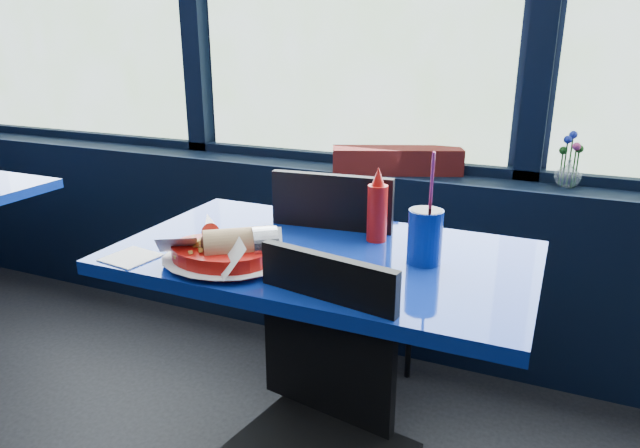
{
  "coord_description": "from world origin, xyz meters",
  "views": [
    {
      "loc": [
        0.92,
        0.57,
        1.35
      ],
      "look_at": [
        0.3,
        1.98,
        0.84
      ],
      "focal_mm": 32.0,
      "sensor_mm": 36.0,
      "label": 1
    }
  ],
  "objects_px": {
    "chair_near_front": "(316,417)",
    "ketchup_bottle": "(377,209)",
    "near_table": "(323,307)",
    "food_basket": "(223,252)",
    "soda_cup": "(425,235)",
    "planter_box": "(397,160)",
    "flower_vase": "(568,170)",
    "chair_near_back": "(347,276)"
  },
  "relations": [
    {
      "from": "chair_near_front",
      "to": "ketchup_bottle",
      "type": "xyz_separation_m",
      "value": [
        -0.04,
        0.55,
        0.36
      ]
    },
    {
      "from": "near_table",
      "to": "chair_near_front",
      "type": "relative_size",
      "value": 1.39
    },
    {
      "from": "food_basket",
      "to": "soda_cup",
      "type": "relative_size",
      "value": 1.06
    },
    {
      "from": "planter_box",
      "to": "flower_vase",
      "type": "height_order",
      "value": "flower_vase"
    },
    {
      "from": "ketchup_bottle",
      "to": "soda_cup",
      "type": "distance_m",
      "value": 0.21
    },
    {
      "from": "flower_vase",
      "to": "food_basket",
      "type": "height_order",
      "value": "flower_vase"
    },
    {
      "from": "flower_vase",
      "to": "planter_box",
      "type": "bearing_deg",
      "value": -176.19
    },
    {
      "from": "chair_near_front",
      "to": "planter_box",
      "type": "distance_m",
      "value": 1.3
    },
    {
      "from": "food_basket",
      "to": "ketchup_bottle",
      "type": "height_order",
      "value": "ketchup_bottle"
    },
    {
      "from": "flower_vase",
      "to": "ketchup_bottle",
      "type": "height_order",
      "value": "flower_vase"
    },
    {
      "from": "chair_near_front",
      "to": "chair_near_back",
      "type": "bearing_deg",
      "value": 115.62
    },
    {
      "from": "food_basket",
      "to": "ketchup_bottle",
      "type": "relative_size",
      "value": 1.47
    },
    {
      "from": "near_table",
      "to": "flower_vase",
      "type": "bearing_deg",
      "value": 54.42
    },
    {
      "from": "near_table",
      "to": "planter_box",
      "type": "height_order",
      "value": "planter_box"
    },
    {
      "from": "chair_near_back",
      "to": "ketchup_bottle",
      "type": "relative_size",
      "value": 4.04
    },
    {
      "from": "chair_near_back",
      "to": "ketchup_bottle",
      "type": "xyz_separation_m",
      "value": [
        0.16,
        -0.17,
        0.32
      ]
    },
    {
      "from": "planter_box",
      "to": "flower_vase",
      "type": "xyz_separation_m",
      "value": [
        0.66,
        0.04,
        0.01
      ]
    },
    {
      "from": "planter_box",
      "to": "soda_cup",
      "type": "relative_size",
      "value": 1.67
    },
    {
      "from": "chair_near_back",
      "to": "ketchup_bottle",
      "type": "distance_m",
      "value": 0.39
    },
    {
      "from": "planter_box",
      "to": "flower_vase",
      "type": "bearing_deg",
      "value": -18.43
    },
    {
      "from": "chair_near_back",
      "to": "planter_box",
      "type": "relative_size",
      "value": 1.74
    },
    {
      "from": "soda_cup",
      "to": "food_basket",
      "type": "bearing_deg",
      "value": -153.9
    },
    {
      "from": "chair_near_back",
      "to": "food_basket",
      "type": "relative_size",
      "value": 2.75
    },
    {
      "from": "planter_box",
      "to": "flower_vase",
      "type": "relative_size",
      "value": 2.53
    },
    {
      "from": "ketchup_bottle",
      "to": "soda_cup",
      "type": "relative_size",
      "value": 0.72
    },
    {
      "from": "soda_cup",
      "to": "planter_box",
      "type": "bearing_deg",
      "value": 111.5
    },
    {
      "from": "planter_box",
      "to": "soda_cup",
      "type": "bearing_deg",
      "value": -90.74
    },
    {
      "from": "ketchup_bottle",
      "to": "flower_vase",
      "type": "bearing_deg",
      "value": 54.82
    },
    {
      "from": "flower_vase",
      "to": "ketchup_bottle",
      "type": "xyz_separation_m",
      "value": [
        -0.52,
        -0.73,
        -0.01
      ]
    },
    {
      "from": "chair_near_back",
      "to": "soda_cup",
      "type": "xyz_separation_m",
      "value": [
        0.34,
        -0.29,
        0.3
      ]
    },
    {
      "from": "near_table",
      "to": "flower_vase",
      "type": "height_order",
      "value": "flower_vase"
    },
    {
      "from": "near_table",
      "to": "planter_box",
      "type": "distance_m",
      "value": 0.89
    },
    {
      "from": "ketchup_bottle",
      "to": "planter_box",
      "type": "bearing_deg",
      "value": 101.61
    },
    {
      "from": "chair_near_back",
      "to": "food_basket",
      "type": "distance_m",
      "value": 0.61
    },
    {
      "from": "chair_near_front",
      "to": "flower_vase",
      "type": "height_order",
      "value": "flower_vase"
    },
    {
      "from": "food_basket",
      "to": "chair_near_back",
      "type": "bearing_deg",
      "value": 61.84
    },
    {
      "from": "flower_vase",
      "to": "food_basket",
      "type": "bearing_deg",
      "value": -127.4
    },
    {
      "from": "flower_vase",
      "to": "soda_cup",
      "type": "distance_m",
      "value": 0.92
    },
    {
      "from": "food_basket",
      "to": "ketchup_bottle",
      "type": "xyz_separation_m",
      "value": [
        0.32,
        0.36,
        0.06
      ]
    },
    {
      "from": "food_basket",
      "to": "soda_cup",
      "type": "distance_m",
      "value": 0.55
    },
    {
      "from": "planter_box",
      "to": "food_basket",
      "type": "xyz_separation_m",
      "value": [
        -0.18,
        -1.05,
        -0.06
      ]
    },
    {
      "from": "near_table",
      "to": "chair_near_back",
      "type": "xyz_separation_m",
      "value": [
        -0.05,
        0.32,
        -0.03
      ]
    }
  ]
}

